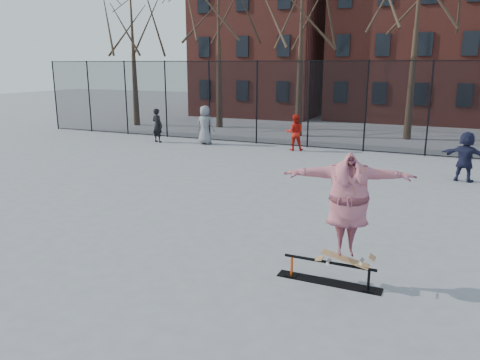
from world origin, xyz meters
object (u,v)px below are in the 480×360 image
at_px(bystander_black, 157,125).
at_px(bystander_red, 295,132).
at_px(skater, 348,209).
at_px(bystander_navy, 465,156).
at_px(bystander_grey, 205,125).
at_px(skate_rail, 329,274).
at_px(skateboard, 345,261).

xyz_separation_m(bystander_black, bystander_red, (6.97, 0.64, -0.03)).
distance_m(skater, bystander_red, 13.45).
xyz_separation_m(bystander_red, bystander_navy, (6.95, -3.22, 0.03)).
bearing_deg(bystander_red, bystander_grey, -16.73).
bearing_deg(bystander_black, bystander_red, -162.09).
relative_size(skate_rail, skater, 0.85).
bearing_deg(bystander_navy, skater, 89.58).
xyz_separation_m(skater, bystander_black, (-11.94, 11.84, -0.59)).
xyz_separation_m(skate_rail, bystander_black, (-11.67, 11.84, 0.68)).
height_order(bystander_grey, bystander_navy, bystander_grey).
bearing_deg(skate_rail, skateboard, -0.00).
distance_m(skater, bystander_grey, 15.53).
bearing_deg(bystander_black, skate_rail, 147.24).
xyz_separation_m(skater, bystander_navy, (1.98, 9.26, -0.58)).
distance_m(skateboard, bystander_red, 13.44).
xyz_separation_m(skateboard, bystander_red, (-4.97, 12.48, 0.35)).
bearing_deg(bystander_navy, bystander_black, 1.19).
distance_m(bystander_black, bystander_navy, 14.16).
distance_m(skateboard, bystander_grey, 15.53).
bearing_deg(bystander_red, bystander_navy, 136.07).
relative_size(bystander_black, bystander_red, 1.03).
xyz_separation_m(skate_rail, bystander_red, (-4.70, 12.48, 0.65)).
bearing_deg(bystander_navy, skate_rail, 87.97).
distance_m(skate_rail, skater, 1.29).
bearing_deg(skater, skateboard, 0.00).
bearing_deg(skater, bystander_navy, 59.40).
distance_m(skate_rail, bystander_grey, 15.37).
bearing_deg(bystander_red, bystander_black, -13.86).
xyz_separation_m(skate_rail, skateboard, (0.27, -0.00, 0.31)).
relative_size(skater, bystander_black, 1.32).
height_order(skate_rail, bystander_red, bystander_red).
xyz_separation_m(skateboard, bystander_grey, (-9.47, 12.29, 0.47)).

